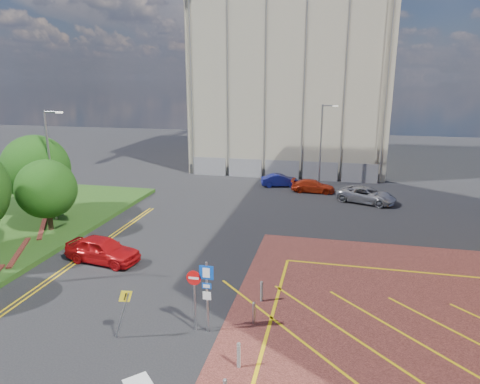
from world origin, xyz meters
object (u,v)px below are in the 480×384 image
(car_silver_back, at_px, (366,195))
(lamp_left_far, at_px, (51,162))
(lamp_back, at_px, (322,142))
(car_red_back, at_px, (313,186))
(warning_sign, at_px, (123,308))
(sign_cluster, at_px, (202,290))
(car_blue_back, at_px, (280,180))
(tree_c, at_px, (46,189))
(car_red_left, at_px, (103,250))
(tree_d, at_px, (36,168))

(car_silver_back, bearing_deg, lamp_left_far, 134.97)
(lamp_left_far, relative_size, car_silver_back, 1.61)
(lamp_left_far, relative_size, lamp_back, 1.00)
(car_red_back, height_order, car_silver_back, car_silver_back)
(warning_sign, bearing_deg, lamp_left_far, 133.78)
(sign_cluster, bearing_deg, warning_sign, -156.55)
(sign_cluster, bearing_deg, car_blue_back, 90.16)
(tree_c, bearing_deg, warning_sign, -43.46)
(car_red_left, relative_size, car_silver_back, 0.90)
(tree_d, bearing_deg, car_red_back, 31.27)
(tree_c, bearing_deg, car_red_left, -30.26)
(sign_cluster, relative_size, car_silver_back, 0.64)
(tree_d, distance_m, car_blue_back, 21.87)
(tree_c, xyz_separation_m, tree_d, (-3.00, 3.00, 0.68))
(tree_c, bearing_deg, sign_cluster, -33.16)
(car_silver_back, bearing_deg, car_red_back, 81.14)
(car_red_left, height_order, car_silver_back, car_red_left)
(car_blue_back, distance_m, car_silver_back, 9.00)
(lamp_back, bearing_deg, tree_d, -143.91)
(tree_d, distance_m, lamp_back, 25.47)
(warning_sign, xyz_separation_m, car_silver_back, (10.88, 22.91, -0.74))
(sign_cluster, distance_m, car_blue_back, 25.76)
(car_blue_back, bearing_deg, car_silver_back, -132.29)
(tree_d, bearing_deg, warning_sign, -43.80)
(tree_c, height_order, lamp_left_far, lamp_left_far)
(car_red_back, relative_size, car_silver_back, 0.82)
(tree_c, relative_size, lamp_left_far, 0.61)
(car_red_left, relative_size, car_blue_back, 1.21)
(car_blue_back, bearing_deg, warning_sign, 158.71)
(car_red_left, bearing_deg, car_blue_back, -12.51)
(car_red_left, xyz_separation_m, car_silver_back, (15.78, 16.09, -0.07))
(lamp_back, xyz_separation_m, car_red_left, (-11.62, -21.48, -3.60))
(tree_d, xyz_separation_m, car_red_back, (20.06, 12.18, -3.28))
(tree_d, xyz_separation_m, lamp_left_far, (2.08, -1.00, 0.79))
(car_blue_back, distance_m, car_red_back, 3.67)
(car_blue_back, bearing_deg, lamp_left_far, 119.90)
(sign_cluster, bearing_deg, tree_c, 146.84)
(warning_sign, height_order, car_blue_back, warning_sign)
(car_blue_back, bearing_deg, tree_d, 114.12)
(sign_cluster, bearing_deg, lamp_back, 82.03)
(sign_cluster, bearing_deg, lamp_left_far, 143.18)
(car_blue_back, bearing_deg, tree_c, 125.37)
(sign_cluster, distance_m, car_silver_back, 23.08)
(lamp_back, distance_m, car_blue_back, 5.53)
(sign_cluster, relative_size, car_red_back, 0.79)
(warning_sign, bearing_deg, tree_d, 136.20)
(car_red_back, bearing_deg, lamp_left_far, 127.62)
(lamp_back, relative_size, car_red_back, 1.97)
(lamp_left_far, height_order, sign_cluster, lamp_left_far)
(tree_c, xyz_separation_m, car_blue_back, (13.72, 16.71, -2.58))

